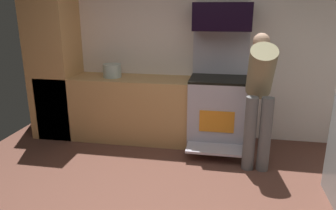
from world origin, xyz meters
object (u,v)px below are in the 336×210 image
object	(u,v)px
person_cook	(260,91)
stock_pot	(112,71)
oven_range	(218,109)
microwave	(222,17)

from	to	relation	value
person_cook	stock_pot	xyz separation A→B (m)	(-1.96, 0.54, 0.07)
oven_range	person_cook	size ratio (longest dim) A/B	1.00
stock_pot	person_cook	bearing A→B (deg)	-15.28
oven_range	microwave	xyz separation A→B (m)	(0.00, 0.09, 1.22)
microwave	stock_pot	distance (m)	1.66
microwave	person_cook	xyz separation A→B (m)	(0.48, -0.62, -0.81)
oven_range	microwave	bearing A→B (deg)	90.00
stock_pot	oven_range	bearing A→B (deg)	-0.45
person_cook	microwave	bearing A→B (deg)	127.69
oven_range	person_cook	bearing A→B (deg)	-47.78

